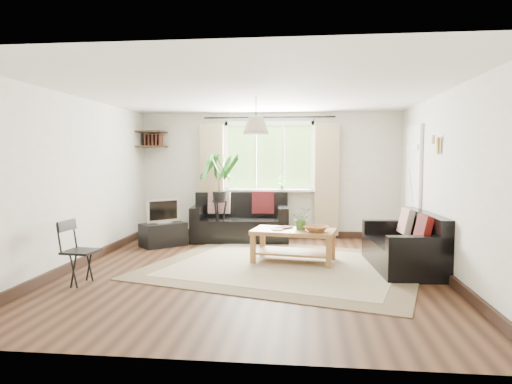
# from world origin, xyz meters

# --- Properties ---
(floor) EXTENTS (5.50, 5.50, 0.00)m
(floor) POSITION_xyz_m (0.00, 0.00, 0.00)
(floor) COLOR black
(floor) RESTS_ON ground
(ceiling) EXTENTS (5.50, 5.50, 0.00)m
(ceiling) POSITION_xyz_m (0.00, 0.00, 2.40)
(ceiling) COLOR white
(ceiling) RESTS_ON floor
(wall_back) EXTENTS (5.00, 0.02, 2.40)m
(wall_back) POSITION_xyz_m (0.00, 2.75, 1.20)
(wall_back) COLOR beige
(wall_back) RESTS_ON floor
(wall_front) EXTENTS (5.00, 0.02, 2.40)m
(wall_front) POSITION_xyz_m (0.00, -2.75, 1.20)
(wall_front) COLOR beige
(wall_front) RESTS_ON floor
(wall_left) EXTENTS (0.02, 5.50, 2.40)m
(wall_left) POSITION_xyz_m (-2.50, 0.00, 1.20)
(wall_left) COLOR beige
(wall_left) RESTS_ON floor
(wall_right) EXTENTS (0.02, 5.50, 2.40)m
(wall_right) POSITION_xyz_m (2.50, 0.00, 1.20)
(wall_right) COLOR beige
(wall_right) RESTS_ON floor
(rug) EXTENTS (4.34, 3.99, 0.02)m
(rug) POSITION_xyz_m (0.43, 0.34, 0.01)
(rug) COLOR beige
(rug) RESTS_ON floor
(window) EXTENTS (2.50, 0.16, 2.16)m
(window) POSITION_xyz_m (0.00, 2.71, 1.55)
(window) COLOR white
(window) RESTS_ON wall_back
(door) EXTENTS (0.06, 0.96, 2.06)m
(door) POSITION_xyz_m (2.47, 1.70, 1.00)
(door) COLOR silver
(door) RESTS_ON wall_right
(corner_shelf) EXTENTS (0.50, 0.50, 0.34)m
(corner_shelf) POSITION_xyz_m (-2.25, 2.50, 1.89)
(corner_shelf) COLOR black
(corner_shelf) RESTS_ON wall_back
(pendant_lamp) EXTENTS (0.36, 0.36, 0.54)m
(pendant_lamp) POSITION_xyz_m (0.00, 0.40, 2.05)
(pendant_lamp) COLOR beige
(pendant_lamp) RESTS_ON ceiling
(wall_sconce) EXTENTS (0.12, 0.12, 0.28)m
(wall_sconce) POSITION_xyz_m (2.43, 0.30, 1.74)
(wall_sconce) COLOR beige
(wall_sconce) RESTS_ON wall_right
(sofa_back) EXTENTS (1.82, 1.01, 0.83)m
(sofa_back) POSITION_xyz_m (-0.49, 2.25, 0.41)
(sofa_back) COLOR black
(sofa_back) RESTS_ON floor
(sofa_right) EXTENTS (1.64, 0.91, 0.75)m
(sofa_right) POSITION_xyz_m (2.04, 0.37, 0.37)
(sofa_right) COLOR black
(sofa_right) RESTS_ON floor
(coffee_table) EXTENTS (1.28, 0.84, 0.49)m
(coffee_table) POSITION_xyz_m (0.54, 0.59, 0.24)
(coffee_table) COLOR brown
(coffee_table) RESTS_ON floor
(table_plant) EXTENTS (0.32, 0.29, 0.32)m
(table_plant) POSITION_xyz_m (0.65, 0.63, 0.65)
(table_plant) COLOR #3C692A
(table_plant) RESTS_ON coffee_table
(bowl) EXTENTS (0.45, 0.45, 0.08)m
(bowl) POSITION_xyz_m (0.86, 0.43, 0.53)
(bowl) COLOR #945D33
(bowl) RESTS_ON coffee_table
(book_a) EXTENTS (0.19, 0.24, 0.02)m
(book_a) POSITION_xyz_m (0.22, 0.54, 0.50)
(book_a) COLOR white
(book_a) RESTS_ON coffee_table
(book_b) EXTENTS (0.29, 0.30, 0.02)m
(book_b) POSITION_xyz_m (0.32, 0.76, 0.50)
(book_b) COLOR brown
(book_b) RESTS_ON coffee_table
(tv_stand) EXTENTS (0.83, 0.82, 0.40)m
(tv_stand) POSITION_xyz_m (-1.75, 1.58, 0.20)
(tv_stand) COLOR black
(tv_stand) RESTS_ON floor
(tv) EXTENTS (0.55, 0.54, 0.44)m
(tv) POSITION_xyz_m (-1.75, 1.58, 0.62)
(tv) COLOR #A5A5AA
(tv) RESTS_ON tv_stand
(palm_stand) EXTENTS (0.78, 0.78, 1.61)m
(palm_stand) POSITION_xyz_m (-0.87, 2.18, 0.81)
(palm_stand) COLOR black
(palm_stand) RESTS_ON floor
(folding_chair) EXTENTS (0.44, 0.44, 0.78)m
(folding_chair) POSITION_xyz_m (-2.00, -0.85, 0.39)
(folding_chair) COLOR black
(folding_chair) RESTS_ON floor
(sill_plant) EXTENTS (0.14, 0.10, 0.27)m
(sill_plant) POSITION_xyz_m (0.25, 2.63, 1.06)
(sill_plant) COLOR #2D6023
(sill_plant) RESTS_ON window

